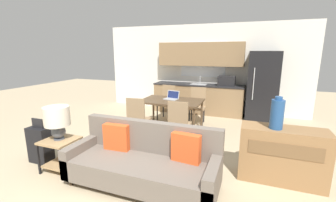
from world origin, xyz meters
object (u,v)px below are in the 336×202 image
dining_table (171,103)px  credenza (282,155)px  dining_chair_far_right (197,104)px  couch (144,162)px  dining_chair_near_right (179,122)px  dining_chair_far_left (167,101)px  refrigerator (262,86)px  suitcase (40,144)px  table_lamp (57,119)px  side_table (61,149)px  dining_chair_near_left (138,117)px  laptop (172,97)px  vase (277,114)px

dining_table → credenza: 2.71m
credenza → dining_chair_far_right: dining_chair_far_right is taller
couch → credenza: size_ratio=1.84×
dining_chair_near_right → dining_chair_far_left: same height
refrigerator → suitcase: bearing=-131.7°
dining_chair_far_left → table_lamp: bearing=-92.6°
side_table → dining_chair_far_right: size_ratio=0.55×
dining_chair_near_left → dining_chair_far_left: size_ratio=1.00×
dining_table → credenza: credenza is taller
table_lamp → dining_chair_far_left: (0.59, 3.24, -0.34)m
dining_chair_far_right → table_lamp: bearing=-120.2°
credenza → laptop: bearing=144.7°
dining_table → vase: bearing=-35.9°
refrigerator → dining_chair_near_right: size_ratio=1.99×
side_table → credenza: 3.39m
side_table → dining_chair_near_right: size_ratio=0.55×
refrigerator → side_table: (-3.06, -4.15, -0.60)m
dining_chair_far_right → suitcase: (-2.02, -3.10, -0.20)m
side_table → table_lamp: size_ratio=0.98×
dining_chair_near_left → dining_chair_far_right: same height
dining_chair_far_right → dining_chair_near_right: bearing=-94.5°
refrigerator → couch: bearing=-112.1°
credenza → dining_chair_far_left: (-2.69, 2.35, 0.11)m
dining_table → side_table: (-1.02, -2.39, -0.33)m
laptop → suitcase: laptop is taller
dining_chair_near_left → suitcase: size_ratio=1.22×
suitcase → side_table: bearing=-9.0°
dining_chair_near_right → dining_chair_far_right: bearing=-94.6°
refrigerator → dining_chair_far_right: bearing=-148.7°
refrigerator → dining_chair_far_right: refrigerator is taller
refrigerator → laptop: size_ratio=5.25×
dining_table → dining_chair_near_left: dining_chair_near_left is taller
vase → dining_chair_far_right: size_ratio=0.49×
dining_table → suitcase: suitcase is taller
dining_table → laptop: bearing=104.8°
side_table → vase: (3.15, 0.85, 0.68)m
vase → dining_chair_near_right: vase is taller
credenza → dining_chair_near_right: bearing=160.0°
suitcase → dining_chair_far_left: bearing=70.4°
side_table → dining_chair_far_right: dining_chair_far_right is taller
refrigerator → vase: refrigerator is taller
dining_table → dining_chair_far_right: (0.45, 0.79, -0.17)m
table_lamp → vase: 3.28m
dining_chair_near_right → dining_chair_far_right: same height
vase → dining_chair_far_right: 2.91m
dining_table → refrigerator: bearing=40.7°
table_lamp → laptop: 2.70m
dining_table → couch: 2.33m
couch → dining_chair_far_right: bearing=89.1°
dining_chair_near_right → suitcase: 2.52m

